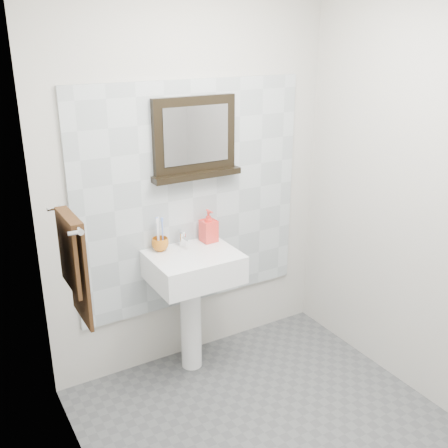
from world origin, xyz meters
The scene contains 12 objects.
floor centered at (0.00, 0.00, 0.00)m, with size 2.00×2.20×0.01m, color #4F5154.
back_wall centered at (0.00, 1.10, 1.25)m, with size 2.00×0.01×2.50m, color #B9B7B0.
left_wall centered at (-1.00, 0.00, 1.25)m, with size 0.01×2.20×2.50m, color #B9B7B0.
right_wall centered at (1.00, 0.00, 1.25)m, with size 0.01×2.20×2.50m, color #B9B7B0.
splashback centered at (0.00, 1.09, 1.15)m, with size 1.60×0.02×1.50m, color #ABB5BA.
pedestal_sink centered at (-0.12, 0.87, 0.68)m, with size 0.55×0.44×0.96m.
toothbrush_cup centered at (-0.27, 1.01, 0.90)m, with size 0.11×0.11×0.09m, color #C56B17.
toothbrushes centered at (-0.28, 1.02, 0.98)m, with size 0.05×0.04×0.21m.
soap_dispenser centered at (0.07, 0.99, 0.97)m, with size 0.10×0.10×0.22m, color red.
framed_mirror centered at (0.01, 1.06, 1.53)m, with size 0.60×0.11×0.51m.
towel_bar centered at (-0.95, 0.49, 1.36)m, with size 0.07×0.40×0.03m.
hand_towel centered at (-0.94, 0.49, 1.15)m, with size 0.06×0.30×0.55m.
Camera 1 is at (-1.48, -1.84, 2.17)m, focal length 42.00 mm.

